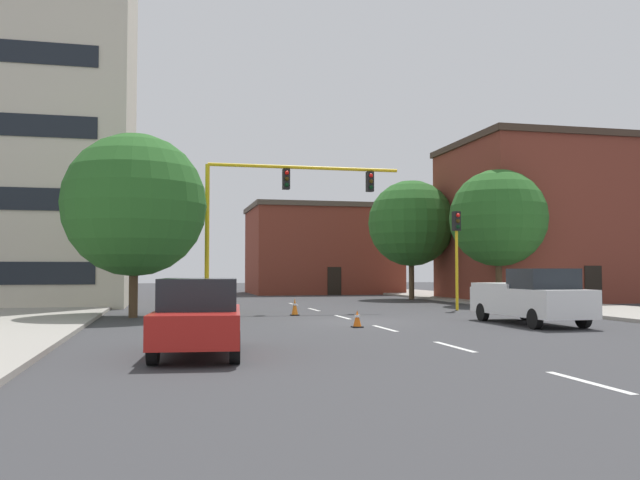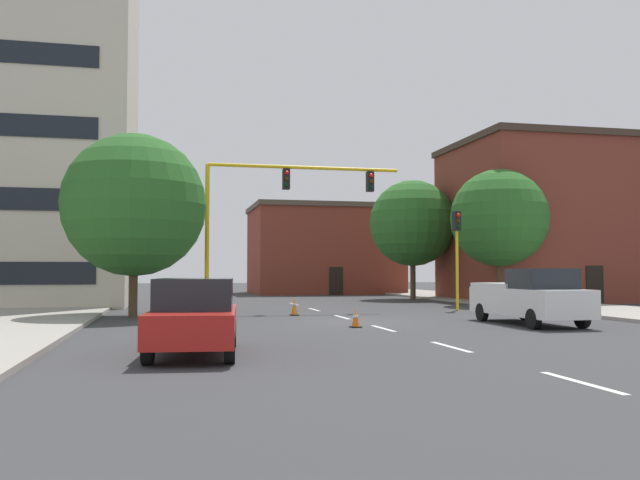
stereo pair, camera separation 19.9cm
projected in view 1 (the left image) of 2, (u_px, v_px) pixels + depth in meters
ground_plane at (360, 322)px, 25.17m from camera, size 160.00×160.00×0.00m
sidewalk_left at (37, 312)px, 30.12m from camera, size 6.00×56.00×0.14m
sidewalk_right at (547, 305)px, 35.80m from camera, size 6.00×56.00×0.14m
lane_stripe_seg_0 at (588, 382)px, 11.53m from camera, size 0.16×2.40×0.01m
lane_stripe_seg_1 at (454, 347)px, 16.89m from camera, size 0.16×2.40×0.01m
lane_stripe_seg_2 at (385, 328)px, 22.25m from camera, size 0.16×2.40×0.01m
lane_stripe_seg_3 at (342, 317)px, 27.60m from camera, size 0.16×2.40×0.01m
lane_stripe_seg_4 at (314, 310)px, 32.96m from camera, size 0.16×2.40×0.01m
lane_stripe_seg_5 at (293, 304)px, 38.31m from camera, size 0.16×2.40×0.01m
building_brick_center at (321, 250)px, 57.00m from camera, size 12.23×9.38×7.38m
building_row_right at (545, 221)px, 43.33m from camera, size 11.72×10.05×10.18m
traffic_signal_gantry at (236, 262)px, 30.54m from camera, size 9.95×1.20×6.83m
traffic_light_pole_right at (457, 237)px, 32.58m from camera, size 0.32×0.47×4.80m
tree_right_mid at (498, 218)px, 37.15m from camera, size 5.38×5.38×7.53m
tree_left_near at (134, 205)px, 27.55m from camera, size 5.88×5.88×7.56m
tree_right_far at (411, 223)px, 44.92m from camera, size 5.76×5.76×7.97m
pickup_truck_white at (531, 297)px, 23.90m from camera, size 2.05×5.41×1.99m
sedan_red_near_left at (199, 316)px, 15.29m from camera, size 2.30×4.66×1.74m
traffic_cone_roadside_a at (357, 319)px, 22.63m from camera, size 0.36×0.36×0.60m
traffic_cone_roadside_b at (295, 307)px, 28.67m from camera, size 0.36×0.36×0.74m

